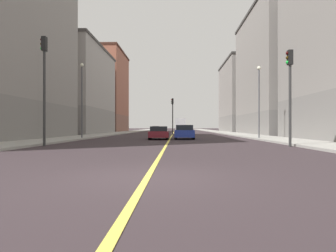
# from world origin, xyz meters

# --- Properties ---
(ground_plane) EXTENTS (400.00, 400.00, 0.00)m
(ground_plane) POSITION_xyz_m (0.00, 0.00, 0.00)
(ground_plane) COLOR #33292C
(ground_plane) RESTS_ON ground
(sidewalk_left) EXTENTS (3.84, 168.00, 0.15)m
(sidewalk_left) POSITION_xyz_m (9.95, 49.00, 0.07)
(sidewalk_left) COLOR #9E9B93
(sidewalk_left) RESTS_ON ground
(sidewalk_right) EXTENTS (3.84, 168.00, 0.15)m
(sidewalk_right) POSITION_xyz_m (-9.95, 49.00, 0.07)
(sidewalk_right) COLOR #9E9B93
(sidewalk_right) RESTS_ON ground
(lane_center_stripe) EXTENTS (0.16, 154.00, 0.01)m
(lane_center_stripe) POSITION_xyz_m (0.00, 49.00, 0.01)
(lane_center_stripe) COLOR #E5D14C
(lane_center_stripe) RESTS_ON ground
(building_left_mid) EXTENTS (8.93, 19.89, 19.15)m
(building_left_mid) POSITION_xyz_m (16.19, 37.96, 9.58)
(building_left_mid) COLOR slate
(building_left_mid) RESTS_ON ground
(building_left_far) EXTENTS (8.93, 18.91, 16.47)m
(building_left_far) POSITION_xyz_m (16.19, 60.67, 8.25)
(building_left_far) COLOR slate
(building_left_far) RESTS_ON ground
(building_right_midblock) EXTENTS (8.93, 19.00, 14.79)m
(building_right_midblock) POSITION_xyz_m (-16.19, 41.45, 7.41)
(building_right_midblock) COLOR gray
(building_right_midblock) RESTS_ON ground
(building_right_distant) EXTENTS (8.93, 15.70, 18.75)m
(building_right_distant) POSITION_xyz_m (-16.19, 59.59, 9.39)
(building_right_distant) COLOR brown
(building_right_distant) RESTS_ON ground
(traffic_light_left_near) EXTENTS (0.40, 0.32, 5.92)m
(traffic_light_left_near) POSITION_xyz_m (7.62, 10.79, 3.84)
(traffic_light_left_near) COLOR #2D2D2D
(traffic_light_left_near) RESTS_ON ground
(traffic_light_right_near) EXTENTS (0.40, 0.32, 6.90)m
(traffic_light_right_near) POSITION_xyz_m (-7.65, 10.79, 4.39)
(traffic_light_right_near) COLOR #2D2D2D
(traffic_light_right_near) RESTS_ON ground
(traffic_light_median_far) EXTENTS (0.40, 0.32, 5.67)m
(traffic_light_median_far) POSITION_xyz_m (0.00, 38.08, 3.69)
(traffic_light_median_far) COLOR #2D2D2D
(traffic_light_median_far) RESTS_ON ground
(street_lamp_left_near) EXTENTS (0.36, 0.36, 6.92)m
(street_lamp_left_near) POSITION_xyz_m (8.63, 20.94, 4.36)
(street_lamp_left_near) COLOR #4C4C51
(street_lamp_left_near) RESTS_ON ground
(street_lamp_right_near) EXTENTS (0.36, 0.36, 7.32)m
(street_lamp_right_near) POSITION_xyz_m (-8.63, 20.86, 4.57)
(street_lamp_right_near) COLOR #4C4C51
(street_lamp_right_near) RESTS_ON ground
(car_white) EXTENTS (1.88, 4.23, 1.35)m
(car_white) POSITION_xyz_m (-4.63, 65.77, 0.66)
(car_white) COLOR white
(car_white) RESTS_ON ground
(car_blue) EXTENTS (2.00, 4.24, 1.40)m
(car_blue) POSITION_xyz_m (1.46, 21.58, 0.68)
(car_blue) COLOR #23389E
(car_blue) RESTS_ON ground
(car_maroon) EXTENTS (2.08, 4.30, 1.26)m
(car_maroon) POSITION_xyz_m (-1.07, 20.91, 0.61)
(car_maroon) COLOR maroon
(car_maroon) RESTS_ON ground
(box_truck) EXTENTS (2.30, 7.14, 2.96)m
(box_truck) POSITION_xyz_m (1.43, 56.94, 1.59)
(box_truck) COLOR beige
(box_truck) RESTS_ON ground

